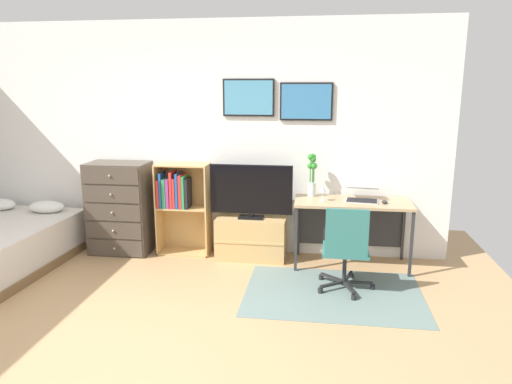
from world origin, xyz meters
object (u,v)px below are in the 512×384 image
tv_stand (251,238)px  laptop (362,195)px  office_chair (346,247)px  wine_glass (322,189)px  bookshelf (180,200)px  dresser (120,208)px  television (251,192)px  desk (352,211)px  computer_mouse (385,202)px  bamboo_vase (312,174)px

tv_stand → laptop: (1.24, -0.03, 0.56)m
office_chair → wine_glass: 0.82m
tv_stand → bookshelf: bearing=176.7°
dresser → television: bearing=-0.3°
bookshelf → office_chair: bookshelf is taller
desk → office_chair: (-0.10, -0.80, -0.14)m
computer_mouse → wine_glass: wine_glass is taller
office_chair → dresser: bearing=164.3°
tv_stand → desk: (1.13, -0.01, 0.36)m
desk → bamboo_vase: 0.61m
computer_mouse → bamboo_vase: size_ratio=0.21×
desk → laptop: 0.22m
bamboo_vase → laptop: bearing=-11.0°
bookshelf → computer_mouse: (2.32, -0.20, 0.11)m
bookshelf → television: size_ratio=1.15×
laptop → bamboo_vase: size_ratio=0.85×
dresser → wine_glass: size_ratio=6.05×
dresser → tv_stand: bearing=0.5°
tv_stand → computer_mouse: 1.56m
desk → computer_mouse: computer_mouse is taller
television → computer_mouse: size_ratio=9.07×
tv_stand → computer_mouse: computer_mouse is taller
television → office_chair: bearing=-37.1°
television → bamboo_vase: size_ratio=1.94×
bookshelf → tv_stand: (0.86, -0.05, -0.40)m
dresser → television: television is taller
television → office_chair: size_ratio=1.10×
office_chair → wine_glass: (-0.23, 0.67, 0.42)m
television → computer_mouse: television is taller
tv_stand → computer_mouse: size_ratio=7.66×
dresser → computer_mouse: dresser is taller
tv_stand → dresser: bearing=-179.5°
office_chair → laptop: 0.87m
bookshelf → wine_glass: bookshelf is taller
laptop → wine_glass: (-0.44, -0.11, 0.07)m
tv_stand → wine_glass: 1.03m
computer_mouse → tv_stand: bearing=174.2°
television → wine_glass: (0.80, -0.11, 0.08)m
television → bamboo_vase: bearing=8.6°
tv_stand → wine_glass: wine_glass is taller
desk → office_chair: bearing=-97.0°
dresser → laptop: (2.81, -0.01, 0.26)m
dresser → bamboo_vase: size_ratio=2.24×
tv_stand → bamboo_vase: bamboo_vase is taller
laptop → bamboo_vase: bamboo_vase is taller
tv_stand → television: 0.55m
wine_glass → office_chair: bearing=-70.7°
bookshelf → bamboo_vase: 1.58m
office_chair → laptop: bearing=76.7°
bamboo_vase → computer_mouse: bearing=-16.3°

